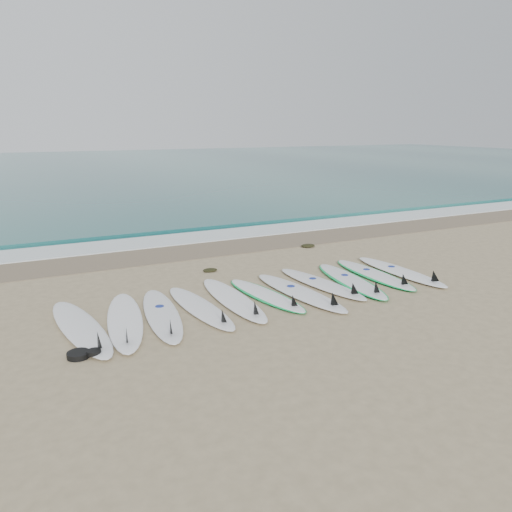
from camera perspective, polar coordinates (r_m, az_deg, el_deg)
name	(u,v)px	position (r m, az deg, el deg)	size (l,w,h in m)	color
ground	(266,297)	(9.59, 1.17, -4.71)	(120.00, 120.00, 0.00)	#9D8A66
ocean	(68,169)	(40.86, -20.69, 9.31)	(120.00, 55.00, 0.03)	#226362
wet_sand_band	(194,250)	(13.21, -7.07, 0.65)	(120.00, 1.80, 0.01)	#74634C
foam_band	(178,239)	(14.50, -8.92, 1.90)	(120.00, 1.40, 0.04)	silver
wave_crest	(163,229)	(15.91, -10.58, 3.07)	(120.00, 1.00, 0.10)	#226362
surfboard_0	(82,328)	(8.50, -19.32, -7.75)	(0.94, 2.87, 0.36)	white
surfboard_1	(125,321)	(8.58, -14.75, -7.16)	(1.05, 2.83, 0.35)	white
surfboard_2	(162,315)	(8.72, -10.65, -6.59)	(0.92, 2.74, 0.34)	white
surfboard_3	(201,308)	(8.94, -6.29, -5.89)	(0.72, 2.58, 0.33)	white
surfboard_4	(234,299)	(9.30, -2.52, -4.97)	(0.60, 2.73, 0.35)	white
surfboard_5	(267,295)	(9.56, 1.23, -4.49)	(0.89, 2.42, 0.30)	white
surfboard_6	(301,292)	(9.70, 5.22, -4.17)	(0.86, 2.80, 0.35)	white
surfboard_7	(323,284)	(10.28, 7.67, -3.16)	(0.87, 2.62, 0.33)	white
surfboard_8	(352,281)	(10.60, 10.88, -2.78)	(0.98, 2.72, 0.34)	white
surfboard_9	(375,274)	(11.16, 13.43, -2.05)	(0.66, 2.60, 0.33)	white
surfboard_10	(402,272)	(11.48, 16.35, -1.72)	(0.61, 2.71, 0.35)	white
seaweed_near	(210,270)	(11.28, -5.27, -1.61)	(0.33, 0.25, 0.06)	black
seaweed_far	(308,246)	(13.56, 5.97, 1.19)	(0.39, 0.30, 0.08)	black
leash_coil	(82,354)	(7.61, -19.28, -10.54)	(0.46, 0.36, 0.11)	black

